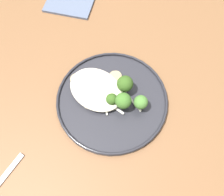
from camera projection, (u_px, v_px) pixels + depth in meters
name	position (u px, v px, depth m)	size (l,w,h in m)	color
ground	(119.00, 152.00, 1.30)	(6.00, 6.00, 0.00)	#665B51
wooden_dining_table	(125.00, 105.00, 0.70)	(1.40, 1.00, 0.74)	brown
dinner_plate	(112.00, 100.00, 0.61)	(0.29, 0.29, 0.02)	#232328
noodle_bed	(96.00, 89.00, 0.61)	(0.15, 0.11, 0.03)	beige
seared_scallop_front_small	(96.00, 85.00, 0.62)	(0.03, 0.03, 0.01)	#DBB77A
seared_scallop_left_edge	(87.00, 74.00, 0.63)	(0.03, 0.03, 0.01)	#DBB77A
seared_scallop_tiny_bay	(88.00, 103.00, 0.59)	(0.03, 0.03, 0.01)	beige
seared_scallop_right_edge	(95.00, 96.00, 0.60)	(0.03, 0.03, 0.01)	beige
seared_scallop_rear_pale	(115.00, 77.00, 0.63)	(0.03, 0.03, 0.01)	#E5C689
seared_scallop_tilted_round	(77.00, 79.00, 0.62)	(0.03, 0.03, 0.01)	#E5C689
broccoli_floret_beside_noodles	(141.00, 102.00, 0.57)	(0.04, 0.04, 0.05)	#89A356
broccoli_floret_tall_stalk	(123.00, 101.00, 0.57)	(0.04, 0.04, 0.06)	#7A994C
broccoli_floret_right_tilted	(112.00, 100.00, 0.58)	(0.03, 0.03, 0.04)	#7A994C
broccoli_floret_center_pile	(125.00, 83.00, 0.59)	(0.04, 0.04, 0.06)	#89A356
onion_sliver_pale_crescent	(104.00, 105.00, 0.60)	(0.06, 0.01, 0.00)	silver
onion_sliver_long_sliver	(136.00, 105.00, 0.60)	(0.04, 0.01, 0.00)	silver
onion_sliver_short_strip	(118.00, 110.00, 0.59)	(0.04, 0.01, 0.00)	silver
onion_sliver_curled_piece	(123.00, 95.00, 0.61)	(0.05, 0.01, 0.00)	silver
folded_napkin	(69.00, 5.00, 0.76)	(0.15, 0.09, 0.01)	#4C566B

